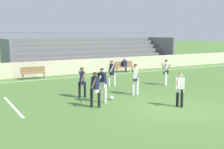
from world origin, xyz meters
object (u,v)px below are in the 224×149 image
object	(u,v)px
player_dark_wide_right	(102,82)
player_dark_wide_left	(95,86)
bench_near_wall_gap	(124,66)
player_white_overlapping	(180,86)
spectator_seated	(125,64)
player_dark_on_ball	(112,71)
bench_near_bin	(33,72)
bleacher_stand	(94,52)
player_dark_challenging	(82,80)
player_white_trailing_run	(166,70)
player_white_dropping_back	(135,76)
soccer_ball	(111,98)

from	to	relation	value
player_dark_wide_right	player_dark_wide_left	size ratio (longest dim) A/B	1.04
bench_near_wall_gap	player_white_overlapping	xyz separation A→B (m)	(-4.11, -11.61, 0.41)
spectator_seated	player_dark_on_ball	distance (m)	6.64
bench_near_bin	player_dark_on_ball	distance (m)	6.46
bleacher_stand	player_dark_challenging	xyz separation A→B (m)	(-6.21, -11.47, -0.56)
player_dark_wide_right	player_white_trailing_run	distance (m)	6.28
spectator_seated	player_dark_challenging	distance (m)	10.43
player_white_dropping_back	soccer_ball	xyz separation A→B (m)	(-1.76, -0.44, -0.92)
player_dark_on_ball	player_white_trailing_run	distance (m)	3.54
bench_near_wall_gap	player_white_dropping_back	size ratio (longest dim) A/B	1.05
bleacher_stand	player_white_dropping_back	distance (m)	12.71
spectator_seated	player_white_trailing_run	xyz separation A→B (m)	(-0.99, -6.69, 0.30)
player_dark_wide_right	player_white_overlapping	size ratio (longest dim) A/B	1.06
player_dark_wide_right	player_white_dropping_back	distance (m)	2.52
bleacher_stand	spectator_seated	world-z (taller)	bleacher_stand
player_white_dropping_back	player_white_trailing_run	bearing A→B (deg)	24.53
player_dark_challenging	player_white_trailing_run	bearing A→B (deg)	7.17
player_white_dropping_back	soccer_ball	bearing A→B (deg)	-165.92
player_dark_wide_right	player_dark_on_ball	world-z (taller)	player_dark_wide_right
bench_near_wall_gap	player_dark_wide_right	world-z (taller)	player_dark_wide_right
bench_near_wall_gap	spectator_seated	bearing A→B (deg)	-90.00
bench_near_bin	player_white_dropping_back	bearing A→B (deg)	-67.53
player_white_trailing_run	soccer_ball	size ratio (longest dim) A/B	7.61
player_white_overlapping	bench_near_wall_gap	bearing A→B (deg)	70.51
bench_near_bin	player_white_dropping_back	xyz separation A→B (m)	(3.46, -8.38, 0.49)
player_dark_wide_right	player_dark_on_ball	bearing A→B (deg)	55.03
player_white_dropping_back	player_white_overlapping	xyz separation A→B (m)	(0.32, -3.23, -0.07)
bench_near_wall_gap	player_white_dropping_back	bearing A→B (deg)	-117.84
player_white_overlapping	player_dark_wide_right	bearing A→B (deg)	137.23
player_white_trailing_run	soccer_ball	bearing A→B (deg)	-158.86
bench_near_bin	player_dark_challenging	xyz separation A→B (m)	(0.62, -7.60, 0.41)
player_dark_wide_right	player_dark_on_ball	size ratio (longest dim) A/B	1.05
player_dark_wide_right	spectator_seated	bearing A→B (deg)	52.66
bench_near_wall_gap	player_dark_challenging	size ratio (longest dim) A/B	1.11
player_dark_challenging	soccer_ball	world-z (taller)	player_dark_challenging
player_white_dropping_back	bench_near_wall_gap	bearing A→B (deg)	62.16
player_dark_wide_right	soccer_ball	distance (m)	1.16
spectator_seated	soccer_ball	bearing A→B (deg)	-125.39
player_white_trailing_run	player_dark_wide_left	bearing A→B (deg)	-155.69
bench_near_bin	soccer_ball	bearing A→B (deg)	-79.06
soccer_ball	player_dark_wide_right	bearing A→B (deg)	-158.25
bench_near_bin	spectator_seated	distance (m)	7.89
spectator_seated	soccer_ball	world-z (taller)	spectator_seated
bench_near_wall_gap	player_dark_wide_right	bearing A→B (deg)	-126.99
player_dark_wide_left	player_dark_challenging	xyz separation A→B (m)	(0.30, 2.18, -0.02)
player_dark_on_ball	bench_near_wall_gap	bearing A→B (deg)	51.62
player_white_dropping_back	player_dark_wide_right	bearing A→B (deg)	-163.77
bleacher_stand	bench_near_wall_gap	xyz separation A→B (m)	(1.06, -3.87, -0.97)
bleacher_stand	soccer_ball	world-z (taller)	bleacher_stand
player_white_dropping_back	player_dark_wide_left	world-z (taller)	player_white_dropping_back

